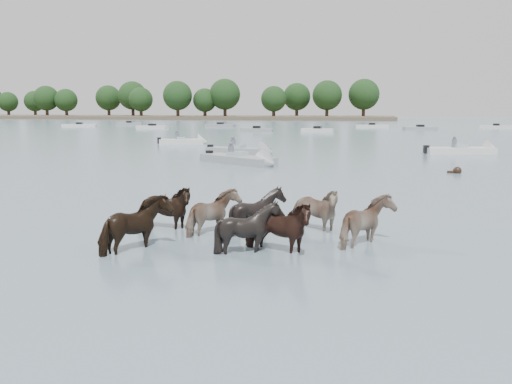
# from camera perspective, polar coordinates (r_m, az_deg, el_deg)

# --- Properties ---
(ground) EXTENTS (400.00, 400.00, 0.00)m
(ground) POSITION_cam_1_polar(r_m,az_deg,el_deg) (12.06, -9.97, -7.35)
(ground) COLOR slate
(ground) RESTS_ON ground
(shoreline) EXTENTS (160.00, 30.00, 1.00)m
(shoreline) POSITION_cam_1_polar(r_m,az_deg,el_deg) (177.13, -12.37, 7.83)
(shoreline) COLOR #4C4233
(shoreline) RESTS_ON ground
(pony_herd) EXTENTS (7.24, 4.66, 1.55)m
(pony_herd) POSITION_cam_1_polar(r_m,az_deg,el_deg) (13.61, -1.16, -3.21)
(pony_herd) COLOR black
(pony_herd) RESTS_ON ground
(swimming_pony) EXTENTS (0.72, 0.44, 0.44)m
(swimming_pony) POSITION_cam_1_polar(r_m,az_deg,el_deg) (29.76, 20.64, 2.10)
(swimming_pony) COLOR black
(swimming_pony) RESTS_ON ground
(motorboat_a) EXTENTS (5.33, 2.43, 1.92)m
(motorboat_a) POSITION_cam_1_polar(r_m,az_deg,el_deg) (39.16, -0.92, 4.37)
(motorboat_a) COLOR gray
(motorboat_a) RESTS_ON ground
(motorboat_b) EXTENTS (5.78, 4.53, 1.92)m
(motorboat_b) POSITION_cam_1_polar(r_m,az_deg,el_deg) (32.21, -1.06, 3.37)
(motorboat_b) COLOR gray
(motorboat_b) RESTS_ON ground
(motorboat_c) EXTENTS (5.72, 3.00, 1.92)m
(motorboat_c) POSITION_cam_1_polar(r_m,az_deg,el_deg) (42.78, 21.89, 4.12)
(motorboat_c) COLOR silver
(motorboat_c) RESTS_ON ground
(motorboat_f) EXTENTS (4.79, 3.15, 1.92)m
(motorboat_f) POSITION_cam_1_polar(r_m,az_deg,el_deg) (51.02, -7.22, 5.37)
(motorboat_f) COLOR silver
(motorboat_f) RESTS_ON ground
(distant_flotilla) EXTENTS (103.71, 25.33, 0.93)m
(distant_flotilla) POSITION_cam_1_polar(r_m,az_deg,el_deg) (87.85, 9.64, 6.81)
(distant_flotilla) COLOR silver
(distant_flotilla) RESTS_ON ground
(treeline) EXTENTS (149.72, 23.33, 12.08)m
(treeline) POSITION_cam_1_polar(r_m,az_deg,el_deg) (175.82, -10.70, 9.90)
(treeline) COLOR #382619
(treeline) RESTS_ON ground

